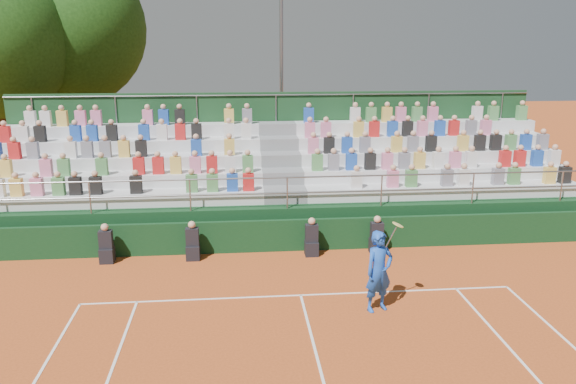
{
  "coord_description": "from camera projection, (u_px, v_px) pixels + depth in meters",
  "views": [
    {
      "loc": [
        -1.55,
        -13.06,
        6.29
      ],
      "look_at": [
        0.0,
        3.5,
        1.8
      ],
      "focal_mm": 35.0,
      "sensor_mm": 36.0,
      "label": 1
    }
  ],
  "objects": [
    {
      "name": "ground",
      "position": [
        301.0,
        295.0,
        14.34
      ],
      "size": [
        90.0,
        90.0,
        0.0
      ],
      "primitive_type": "plane",
      "color": "#BB4F1F",
      "rests_on": "ground"
    },
    {
      "name": "courtside_wall",
      "position": [
        289.0,
        235.0,
        17.28
      ],
      "size": [
        20.0,
        0.15,
        1.0
      ],
      "primitive_type": "cube",
      "color": "black",
      "rests_on": "ground"
    },
    {
      "name": "line_officials",
      "position": [
        249.0,
        242.0,
        16.74
      ],
      "size": [
        8.45,
        0.4,
        1.19
      ],
      "color": "black",
      "rests_on": "ground"
    },
    {
      "name": "grandstand",
      "position": [
        280.0,
        190.0,
        20.24
      ],
      "size": [
        20.0,
        5.2,
        4.4
      ],
      "color": "black",
      "rests_on": "ground"
    },
    {
      "name": "tennis_player",
      "position": [
        379.0,
        271.0,
        13.32
      ],
      "size": [
        0.96,
        0.7,
        2.22
      ],
      "color": "blue",
      "rests_on": "ground"
    },
    {
      "name": "tree_east",
      "position": [
        68.0,
        28.0,
        26.03
      ],
      "size": [
        7.19,
        7.19,
        10.46
      ],
      "color": "#392615",
      "rests_on": "ground"
    },
    {
      "name": "floodlight_mast",
      "position": [
        281.0,
        64.0,
        25.1
      ],
      "size": [
        0.6,
        0.25,
        9.16
      ],
      "color": "gray",
      "rests_on": "ground"
    }
  ]
}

